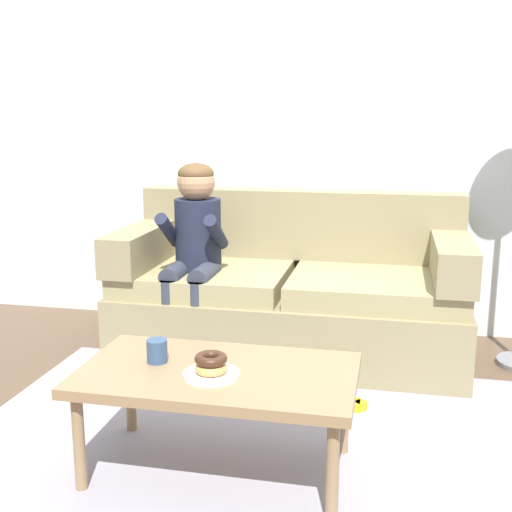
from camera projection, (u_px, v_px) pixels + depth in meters
ground at (284, 416)px, 2.99m from camera, size 10.00×10.00×0.00m
wall_back at (324, 108)px, 4.02m from camera, size 8.00×0.10×2.80m
area_rug at (274, 441)px, 2.75m from camera, size 2.64×1.72×0.01m
couch at (291, 295)px, 3.74m from camera, size 1.95×0.90×0.91m
coffee_table at (218, 380)px, 2.44m from camera, size 1.04×0.59×0.42m
person_child at (194, 242)px, 3.58m from camera, size 0.34×0.58×1.10m
plate at (211, 374)px, 2.37m from camera, size 0.21×0.21×0.01m
donut at (211, 368)px, 2.36m from camera, size 0.16×0.16×0.04m
donut_second at (211, 359)px, 2.35m from camera, size 0.17×0.17×0.04m
mug at (157, 351)px, 2.50m from camera, size 0.08×0.08×0.09m
toy_controller at (343, 405)px, 3.04m from camera, size 0.23×0.09×0.05m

